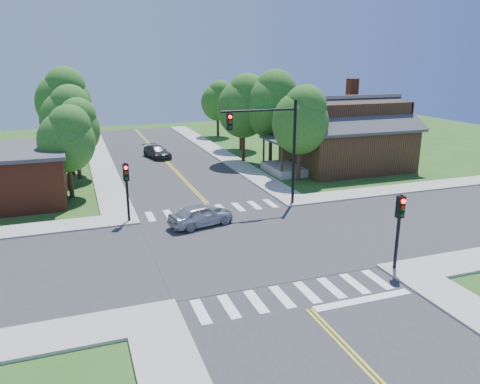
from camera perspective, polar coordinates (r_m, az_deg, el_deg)
name	(u,v)px	position (r m, az deg, el deg)	size (l,w,h in m)	color
ground	(245,244)	(25.95, 0.62, -6.30)	(100.00, 100.00, 0.00)	#294F18
road_ns	(245,243)	(25.94, 0.62, -6.26)	(10.00, 90.00, 0.04)	#2D2D30
road_ew	(245,243)	(25.94, 0.62, -6.25)	(90.00, 10.00, 0.04)	#2D2D30
intersection_patch	(245,244)	(25.95, 0.62, -6.30)	(10.20, 10.20, 0.06)	#2D2D30
sidewalk_ne	(341,163)	(46.34, 12.27, 3.50)	(40.00, 40.00, 0.14)	#9E9B93
crosswalk_north	(213,210)	(31.46, -3.31, -2.16)	(8.85, 2.00, 0.01)	white
crosswalk_south	(295,294)	(20.78, 6.70, -12.28)	(8.85, 2.00, 0.01)	white
centerline	(245,243)	(25.93, 0.62, -6.20)	(0.30, 90.00, 0.01)	yellow
stop_bar	(363,301)	(20.91, 14.76, -12.70)	(4.60, 0.45, 0.09)	white
signal_mast_ne	(271,137)	(31.05, 3.86, 6.73)	(5.30, 0.42, 7.20)	black
signal_pole_se	(400,218)	(23.05, 18.88, -3.07)	(0.34, 0.42, 3.80)	black
signal_pole_nw	(127,181)	(29.11, -13.67, 1.27)	(0.34, 0.42, 3.80)	black
house_ne	(346,132)	(44.07, 12.81, 7.15)	(13.05, 8.80, 7.11)	black
tree_e_a	(302,119)	(38.36, 7.52, 8.87)	(4.62, 4.39, 7.86)	#382314
tree_e_b	(272,103)	(44.21, 3.96, 10.80)	(5.23, 4.97, 8.89)	#382314
tree_e_c	(242,101)	(51.65, 0.21, 11.00)	(4.75, 4.52, 8.08)	#382314
tree_e_d	(218,100)	(60.60, -2.67, 11.19)	(4.23, 4.02, 7.19)	#382314
tree_w_a	(67,137)	(35.48, -20.30, 6.26)	(3.98, 3.78, 6.76)	#382314
tree_w_b	(69,116)	(42.50, -20.17, 8.64)	(4.56, 4.34, 7.76)	#382314
tree_w_c	(64,99)	(50.20, -20.67, 10.60)	(5.34, 5.07, 9.08)	#382314
tree_w_d	(63,105)	(59.77, -20.76, 9.88)	(4.02, 3.82, 6.83)	#382314
tree_house	(244,105)	(44.99, 0.54, 10.61)	(5.01, 4.76, 8.52)	#382314
tree_bldg	(76,126)	(40.98, -19.37, 7.58)	(4.00, 3.80, 6.79)	#382314
car_silver	(201,216)	(28.40, -4.78, -2.88)	(4.24, 2.48, 1.35)	silver
car_dgrey	(157,152)	(48.38, -10.07, 4.80)	(2.70, 4.48, 1.22)	#303235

